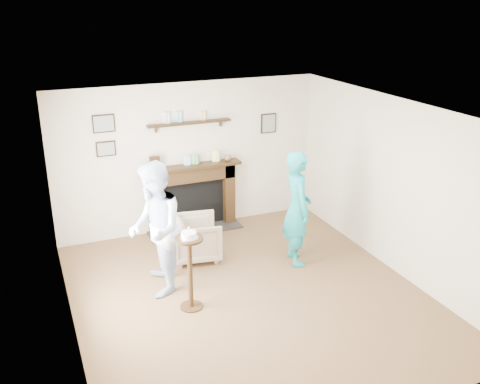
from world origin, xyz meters
The scene contains 6 objects.
ground centered at (0.00, 0.00, 0.00)m, with size 5.00×5.00×0.00m, color brown.
room_shell centered at (0.00, 0.69, 1.62)m, with size 4.54×5.02×2.52m.
armchair centered at (-0.30, 1.33, 0.00)m, with size 0.70×0.72×0.66m, color tan.
man centered at (-1.08, 0.63, 0.00)m, with size 0.88×0.69×1.82m, color #ABC3D6.
woman centered at (1.05, 0.64, 0.00)m, with size 0.63×0.41×1.73m, color #21BFAE.
pedestal_table centered at (-0.80, 0.04, 0.70)m, with size 0.36×0.36×1.14m.
Camera 1 is at (-2.53, -5.71, 3.83)m, focal length 40.00 mm.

